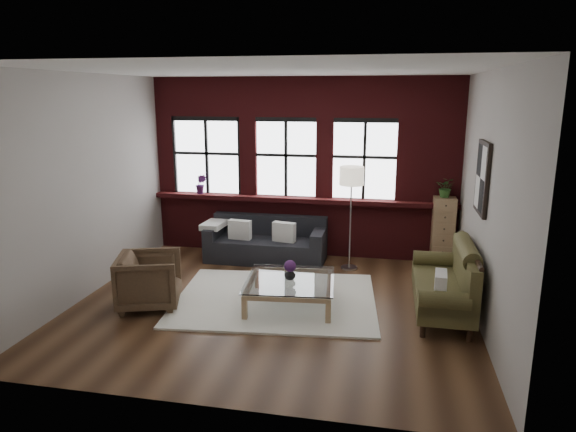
% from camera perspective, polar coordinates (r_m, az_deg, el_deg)
% --- Properties ---
extents(floor, '(5.50, 5.50, 0.00)m').
position_cam_1_polar(floor, '(7.38, -1.69, -9.76)').
color(floor, '#3E2616').
rests_on(floor, ground).
extents(ceiling, '(5.50, 5.50, 0.00)m').
position_cam_1_polar(ceiling, '(6.79, -1.89, 15.91)').
color(ceiling, white).
rests_on(ceiling, ground).
extents(wall_back, '(5.50, 0.00, 5.50)m').
position_cam_1_polar(wall_back, '(9.33, 1.68, 5.40)').
color(wall_back, '#AAA59E').
rests_on(wall_back, ground).
extents(wall_front, '(5.50, 0.00, 5.50)m').
position_cam_1_polar(wall_front, '(4.57, -8.83, -3.36)').
color(wall_front, '#AAA59E').
rests_on(wall_front, ground).
extents(wall_left, '(0.00, 5.00, 5.00)m').
position_cam_1_polar(wall_left, '(7.98, -21.44, 3.09)').
color(wall_left, '#AAA59E').
rests_on(wall_left, ground).
extents(wall_right, '(0.00, 5.00, 5.00)m').
position_cam_1_polar(wall_right, '(6.85, 21.27, 1.50)').
color(wall_right, '#AAA59E').
rests_on(wall_right, ground).
extents(brick_backwall, '(5.50, 0.12, 3.20)m').
position_cam_1_polar(brick_backwall, '(9.27, 1.61, 5.35)').
color(brick_backwall, '#541316').
rests_on(brick_backwall, floor).
extents(sill_ledge, '(5.50, 0.30, 0.08)m').
position_cam_1_polar(sill_ledge, '(9.28, 1.50, 1.84)').
color(sill_ledge, '#541316').
rests_on(sill_ledge, brick_backwall).
extents(window_left, '(1.38, 0.10, 1.50)m').
position_cam_1_polar(window_left, '(9.72, -8.96, 6.46)').
color(window_left, black).
rests_on(window_left, brick_backwall).
extents(window_mid, '(1.38, 0.10, 1.50)m').
position_cam_1_polar(window_mid, '(9.31, -0.20, 6.32)').
color(window_mid, black).
rests_on(window_mid, brick_backwall).
extents(window_right, '(1.38, 0.10, 1.50)m').
position_cam_1_polar(window_right, '(9.14, 8.48, 6.04)').
color(window_right, black).
rests_on(window_right, brick_backwall).
extents(wall_poster, '(0.05, 0.74, 0.94)m').
position_cam_1_polar(wall_poster, '(7.09, 20.80, 3.99)').
color(wall_poster, black).
rests_on(wall_poster, wall_right).
extents(shag_rug, '(3.04, 2.49, 0.03)m').
position_cam_1_polar(shag_rug, '(7.51, -1.38, -9.20)').
color(shag_rug, white).
rests_on(shag_rug, floor).
extents(dark_sofa, '(2.09, 0.85, 0.76)m').
position_cam_1_polar(dark_sofa, '(9.12, -2.46, -2.66)').
color(dark_sofa, black).
rests_on(dark_sofa, floor).
extents(pillow_a, '(0.41, 0.18, 0.34)m').
position_cam_1_polar(pillow_a, '(9.09, -5.37, -1.52)').
color(pillow_a, silver).
rests_on(pillow_a, dark_sofa).
extents(pillow_b, '(0.42, 0.22, 0.34)m').
position_cam_1_polar(pillow_b, '(8.90, -0.44, -1.78)').
color(pillow_b, silver).
rests_on(pillow_b, dark_sofa).
extents(vintage_settee, '(0.81, 1.82, 0.97)m').
position_cam_1_polar(vintage_settee, '(7.24, 16.77, -6.71)').
color(vintage_settee, '#494421').
rests_on(vintage_settee, floor).
extents(pillow_settee, '(0.17, 0.39, 0.34)m').
position_cam_1_polar(pillow_settee, '(6.67, 16.58, -7.44)').
color(pillow_settee, silver).
rests_on(pillow_settee, vintage_settee).
extents(armchair, '(1.04, 1.03, 0.76)m').
position_cam_1_polar(armchair, '(7.43, -15.14, -6.92)').
color(armchair, '#473423').
rests_on(armchair, floor).
extents(coffee_table, '(1.32, 1.32, 0.41)m').
position_cam_1_polar(coffee_table, '(7.25, 0.23, -8.54)').
color(coffee_table, '#A28158').
rests_on(coffee_table, shag_rug).
extents(vase, '(0.19, 0.19, 0.16)m').
position_cam_1_polar(vase, '(7.15, 0.23, -6.44)').
color(vase, '#B2B2B2').
rests_on(vase, coffee_table).
extents(flowers, '(0.17, 0.17, 0.17)m').
position_cam_1_polar(flowers, '(7.11, 0.23, -5.57)').
color(flowers, '#4D1F5B').
rests_on(flowers, vase).
extents(drawer_chest, '(0.37, 0.37, 1.20)m').
position_cam_1_polar(drawer_chest, '(9.18, 16.82, -1.69)').
color(drawer_chest, '#A28158').
rests_on(drawer_chest, floor).
extents(potted_plant_top, '(0.37, 0.34, 0.34)m').
position_cam_1_polar(potted_plant_top, '(9.02, 17.15, 3.04)').
color(potted_plant_top, '#2D5923').
rests_on(potted_plant_top, drawer_chest).
extents(floor_lamp, '(0.40, 0.40, 1.90)m').
position_cam_1_polar(floor_lamp, '(8.60, 6.97, 0.19)').
color(floor_lamp, '#A5A5A8').
rests_on(floor_lamp, floor).
extents(sill_plant, '(0.21, 0.17, 0.37)m').
position_cam_1_polar(sill_plant, '(9.70, -9.65, 3.52)').
color(sill_plant, '#4D1F5B').
rests_on(sill_plant, sill_ledge).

